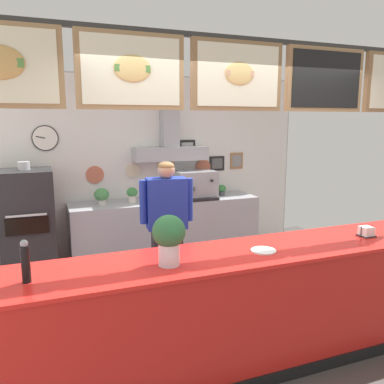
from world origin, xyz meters
name	(u,v)px	position (x,y,z in m)	size (l,w,h in m)	color
ground_plane	(222,339)	(0.00, 0.00, 0.00)	(6.30, 6.30, 0.00)	#3F3A38
back_wall_assembly	(153,162)	(0.02, 2.40, 1.46)	(4.86, 2.96, 2.72)	#9E9E99
service_counter	(243,308)	(0.00, -0.40, 0.50)	(4.03, 0.72, 1.00)	red
back_prep_counter	(166,231)	(0.15, 2.23, 0.46)	(2.73, 0.63, 0.92)	#A3A5AD
pizza_oven	(29,229)	(-1.70, 2.01, 0.74)	(0.63, 0.66, 1.57)	#232326
shop_worker	(167,231)	(-0.27, 0.85, 0.87)	(0.58, 0.26, 1.63)	#232328
espresso_machine	(195,185)	(0.60, 2.20, 1.12)	(0.59, 0.49, 0.41)	#A3A5AD
potted_basil	(132,194)	(-0.35, 2.20, 1.04)	(0.15, 0.15, 0.22)	beige
potted_sage	(222,190)	(1.06, 2.26, 1.01)	(0.13, 0.13, 0.16)	#4C4C51
potted_thyme	(102,195)	(-0.76, 2.23, 1.05)	(0.20, 0.20, 0.23)	beige
potted_oregano	(157,193)	(0.01, 2.19, 1.04)	(0.14, 0.14, 0.21)	beige
basil_vase	(169,238)	(-0.67, -0.47, 1.21)	(0.24, 0.24, 0.38)	silver
napkin_holder	(366,232)	(1.26, -0.42, 1.04)	(0.14, 0.13, 0.10)	#262628
pepper_grinder	(25,262)	(-1.64, -0.44, 1.15)	(0.06, 0.06, 0.29)	black
condiment_plate	(263,251)	(0.14, -0.46, 1.01)	(0.21, 0.21, 0.01)	white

